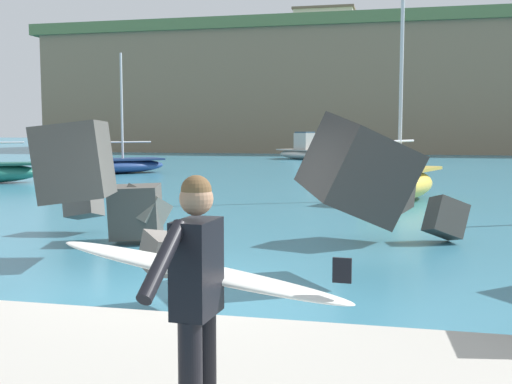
# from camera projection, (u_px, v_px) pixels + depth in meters

# --- Properties ---
(ground_plane) EXTENTS (400.00, 400.00, 0.00)m
(ground_plane) POSITION_uv_depth(u_px,v_px,m) (192.00, 291.00, 8.96)
(ground_plane) COLOR teal
(breakwater_jetty) EXTENTS (28.43, 8.17, 3.09)m
(breakwater_jetty) POSITION_uv_depth(u_px,v_px,m) (271.00, 185.00, 10.69)
(breakwater_jetty) COLOR #605B56
(breakwater_jetty) RESTS_ON ground
(surfer_with_board) EXTENTS (2.11, 1.22, 1.78)m
(surfer_with_board) POSITION_uv_depth(u_px,v_px,m) (199.00, 289.00, 4.00)
(surfer_with_board) COLOR black
(surfer_with_board) RESTS_ON walkway_path
(boat_near_centre) EXTENTS (3.43, 5.04, 7.36)m
(boat_near_centre) POSITION_uv_depth(u_px,v_px,m) (396.00, 183.00, 20.61)
(boat_near_centre) COLOR #EAC64C
(boat_near_centre) RESTS_ON ground
(boat_mid_left) EXTENTS (5.41, 5.25, 6.49)m
(boat_mid_left) POSITION_uv_depth(u_px,v_px,m) (116.00, 165.00, 34.07)
(boat_mid_left) COLOR navy
(boat_mid_left) RESTS_ON ground
(boat_mid_centre) EXTENTS (5.05, 4.71, 2.26)m
(boat_mid_centre) POSITION_uv_depth(u_px,v_px,m) (302.00, 151.00, 51.47)
(boat_mid_centre) COLOR beige
(boat_mid_centre) RESTS_ON ground
(mooring_buoy_inner) EXTENTS (0.44, 0.44, 0.44)m
(mooring_buoy_inner) POSITION_uv_depth(u_px,v_px,m) (340.00, 170.00, 33.70)
(mooring_buoy_inner) COLOR #E54C1E
(mooring_buoy_inner) RESTS_ON ground
(mooring_buoy_middle) EXTENTS (0.44, 0.44, 0.44)m
(mooring_buoy_middle) POSITION_uv_depth(u_px,v_px,m) (377.00, 160.00, 46.07)
(mooring_buoy_middle) COLOR #E54C1E
(mooring_buoy_middle) RESTS_ON ground
(station_building_central) EXTENTS (7.94, 6.64, 4.10)m
(station_building_central) POSITION_uv_depth(u_px,v_px,m) (325.00, 26.00, 82.79)
(station_building_central) COLOR beige
(station_building_central) RESTS_ON headland_bluff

